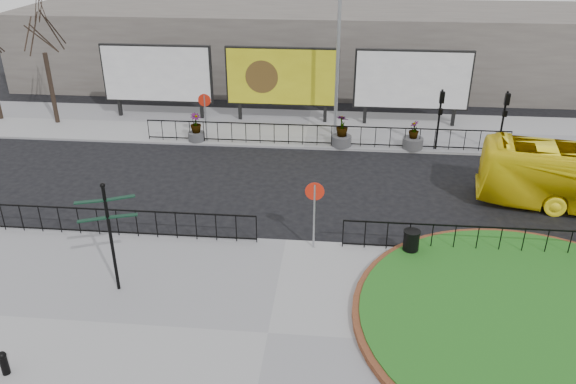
# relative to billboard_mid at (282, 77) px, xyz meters

# --- Properties ---
(ground) EXTENTS (90.00, 90.00, 0.00)m
(ground) POSITION_rel_billboard_mid_xyz_m (1.50, -12.97, -2.60)
(ground) COLOR black
(ground) RESTS_ON ground
(pavement_near) EXTENTS (30.00, 10.00, 0.12)m
(pavement_near) POSITION_rel_billboard_mid_xyz_m (1.50, -17.97, -2.54)
(pavement_near) COLOR gray
(pavement_near) RESTS_ON ground
(pavement_far) EXTENTS (44.00, 6.00, 0.12)m
(pavement_far) POSITION_rel_billboard_mid_xyz_m (1.50, -0.97, -2.54)
(pavement_far) COLOR gray
(pavement_far) RESTS_ON ground
(brick_edge) EXTENTS (10.40, 10.40, 0.18)m
(brick_edge) POSITION_rel_billboard_mid_xyz_m (9.00, -16.97, -2.39)
(brick_edge) COLOR brown
(brick_edge) RESTS_ON pavement_near
(grass_lawn) EXTENTS (10.00, 10.00, 0.22)m
(grass_lawn) POSITION_rel_billboard_mid_xyz_m (9.00, -16.97, -2.37)
(grass_lawn) COLOR #215416
(grass_lawn) RESTS_ON pavement_near
(railing_near_left) EXTENTS (10.00, 0.10, 1.10)m
(railing_near_left) POSITION_rel_billboard_mid_xyz_m (-4.50, -13.27, -1.93)
(railing_near_left) COLOR black
(railing_near_left) RESTS_ON pavement_near
(railing_near_right) EXTENTS (9.00, 0.10, 1.10)m
(railing_near_right) POSITION_rel_billboard_mid_xyz_m (8.00, -13.27, -1.93)
(railing_near_right) COLOR black
(railing_near_right) RESTS_ON pavement_near
(railing_far) EXTENTS (18.00, 0.10, 1.10)m
(railing_far) POSITION_rel_billboard_mid_xyz_m (2.50, -3.67, -1.93)
(railing_far) COLOR black
(railing_far) RESTS_ON pavement_far
(speed_sign_far) EXTENTS (0.64, 0.07, 2.47)m
(speed_sign_far) POSITION_rel_billboard_mid_xyz_m (-3.50, -3.57, -0.68)
(speed_sign_far) COLOR gray
(speed_sign_far) RESTS_ON pavement_far
(speed_sign_near) EXTENTS (0.64, 0.07, 2.47)m
(speed_sign_near) POSITION_rel_billboard_mid_xyz_m (2.50, -13.37, -0.68)
(speed_sign_near) COLOR gray
(speed_sign_near) RESTS_ON pavement_near
(billboard_left) EXTENTS (6.20, 0.31, 4.10)m
(billboard_left) POSITION_rel_billboard_mid_xyz_m (-7.00, 0.00, 0.00)
(billboard_left) COLOR black
(billboard_left) RESTS_ON pavement_far
(billboard_mid) EXTENTS (6.20, 0.31, 4.10)m
(billboard_mid) POSITION_rel_billboard_mid_xyz_m (0.00, 0.00, 0.00)
(billboard_mid) COLOR black
(billboard_mid) RESTS_ON pavement_far
(billboard_right) EXTENTS (6.20, 0.31, 4.10)m
(billboard_right) POSITION_rel_billboard_mid_xyz_m (7.00, 0.00, 0.00)
(billboard_right) COLOR black
(billboard_right) RESTS_ON pavement_far
(lamp_post) EXTENTS (0.74, 0.18, 9.23)m
(lamp_post) POSITION_rel_billboard_mid_xyz_m (3.01, -1.97, 2.23)
(lamp_post) COLOR gray
(lamp_post) RESTS_ON pavement_far
(signal_pole_a) EXTENTS (0.22, 0.26, 3.00)m
(signal_pole_a) POSITION_rel_billboard_mid_xyz_m (8.00, -3.63, -0.50)
(signal_pole_a) COLOR black
(signal_pole_a) RESTS_ON pavement_far
(signal_pole_b) EXTENTS (0.22, 0.26, 3.00)m
(signal_pole_b) POSITION_rel_billboard_mid_xyz_m (11.00, -3.63, -0.50)
(signal_pole_b) COLOR black
(signal_pole_b) RESTS_ON pavement_far
(tree_left) EXTENTS (2.00, 2.00, 7.00)m
(tree_left) POSITION_rel_billboard_mid_xyz_m (-12.50, -1.47, 1.02)
(tree_left) COLOR #2D2119
(tree_left) RESTS_ON pavement_far
(building_backdrop) EXTENTS (40.00, 10.00, 5.00)m
(building_backdrop) POSITION_rel_billboard_mid_xyz_m (1.50, 9.03, -0.10)
(building_backdrop) COLOR #6A625C
(building_backdrop) RESTS_ON ground
(fingerpost_sign) EXTENTS (1.65, 0.85, 3.60)m
(fingerpost_sign) POSITION_rel_billboard_mid_xyz_m (-3.34, -16.37, -0.31)
(fingerpost_sign) COLOR black
(fingerpost_sign) RESTS_ON pavement_near
(bollard) EXTENTS (0.22, 0.22, 0.68)m
(bollard) POSITION_rel_billboard_mid_xyz_m (-4.84, -20.11, -2.11)
(bollard) COLOR black
(bollard) RESTS_ON pavement_near
(litter_bin) EXTENTS (0.57, 0.57, 0.94)m
(litter_bin) POSITION_rel_billboard_mid_xyz_m (5.78, -13.57, -2.01)
(litter_bin) COLOR black
(litter_bin) RESTS_ON pavement_near
(planter_a) EXTENTS (0.85, 0.85, 1.44)m
(planter_a) POSITION_rel_billboard_mid_xyz_m (-4.04, -3.57, -1.90)
(planter_a) COLOR #4C4C4F
(planter_a) RESTS_ON pavement_far
(planter_b) EXTENTS (0.99, 0.99, 1.61)m
(planter_b) POSITION_rel_billboard_mid_xyz_m (3.36, -3.57, -1.86)
(planter_b) COLOR #4C4C4F
(planter_b) RESTS_ON pavement_far
(planter_c) EXTENTS (1.01, 1.01, 1.41)m
(planter_c) POSITION_rel_billboard_mid_xyz_m (6.87, -3.57, -2.01)
(planter_c) COLOR #4C4C4F
(planter_c) RESTS_ON pavement_far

